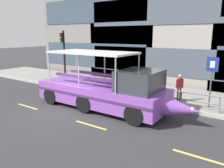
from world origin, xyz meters
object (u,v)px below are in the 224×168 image
Objects in this scene: parking_sign at (212,74)px; duck_tour_boat at (108,91)px; pedestrian_near_bow at (180,85)px; traffic_light_pole at (64,52)px.

parking_sign is 0.29× the size of duck_tour_boat.
pedestrian_near_bow is at bearing 174.14° from parking_sign.
traffic_light_pole is 7.29m from duck_tour_boat.
duck_tour_boat is at bearing -147.40° from parking_sign.
traffic_light_pole reaches higher than pedestrian_near_bow.
duck_tour_boat is (-4.68, -2.99, -1.01)m from parking_sign.
parking_sign is at bearing 32.60° from duck_tour_boat.
duck_tour_boat is at bearing -23.92° from traffic_light_pole.
traffic_light_pole reaches higher than duck_tour_boat.
pedestrian_near_bow is at bearing 47.03° from duck_tour_boat.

